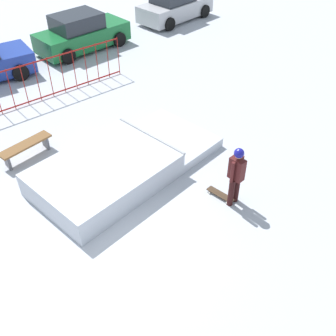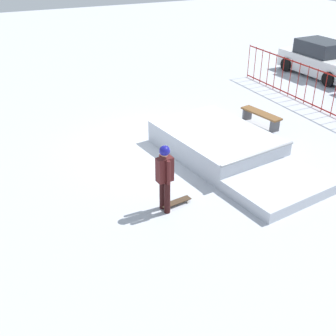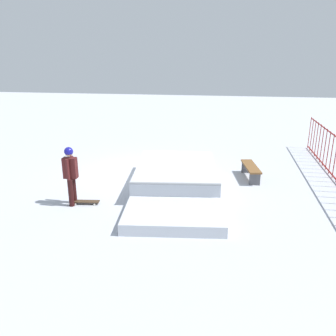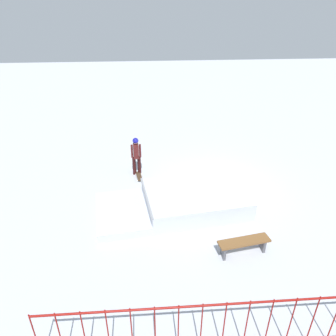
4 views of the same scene
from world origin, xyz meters
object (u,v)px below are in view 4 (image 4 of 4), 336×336
object	(u,v)px
skater	(136,153)
park_bench	(244,244)
skateboard	(139,176)
skate_ramp	(182,202)

from	to	relation	value
skater	park_bench	distance (m)	6.17
skateboard	skate_ramp	bearing A→B (deg)	25.51
park_bench	skate_ramp	bearing A→B (deg)	-57.12
skate_ramp	skater	distance (m)	3.32
skate_ramp	park_bench	world-z (taller)	skate_ramp
skate_ramp	skater	xyz separation A→B (m)	(1.68, -2.78, 0.69)
skater	skateboard	distance (m)	1.00
skate_ramp	skateboard	bearing A→B (deg)	-64.21
skate_ramp	park_bench	size ratio (longest dim) A/B	3.46
skater	skateboard	bearing A→B (deg)	9.43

